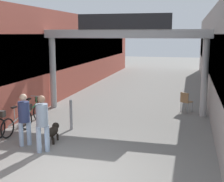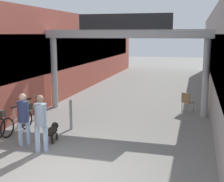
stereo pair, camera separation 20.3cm
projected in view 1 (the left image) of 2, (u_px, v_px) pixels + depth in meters
The scene contains 10 objects.
ground_plane at pixel (68, 175), 7.57m from camera, with size 80.00×80.00×0.00m, color gray.
storefront_left at pixel (57, 53), 18.87m from camera, with size 3.00×26.00×4.49m.
arcade_sign_gateway at pixel (124, 43), 13.22m from camera, with size 7.40×0.47×4.20m.
pedestrian_with_dog at pixel (42, 120), 8.87m from camera, with size 0.48×0.48×1.67m.
pedestrian_companion at pixel (24, 116), 9.40m from camera, with size 0.48×0.48×1.61m.
dog_on_leash at pixel (53, 131), 9.86m from camera, with size 0.35×0.77×0.55m.
bicycle_silver_second at pixel (19, 120), 10.73m from camera, with size 0.46×1.68×0.98m.
bicycle_green_third at pixel (32, 111), 12.05m from camera, with size 0.46×1.69×0.98m.
bollard_post_metal at pixel (71, 114), 11.08m from camera, with size 0.10×0.10×1.09m.
cafe_chair_wood_nearer at pixel (186, 100), 13.48m from camera, with size 0.56×0.56×0.89m.
Camera 1 is at (2.76, -6.60, 3.38)m, focal length 50.00 mm.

